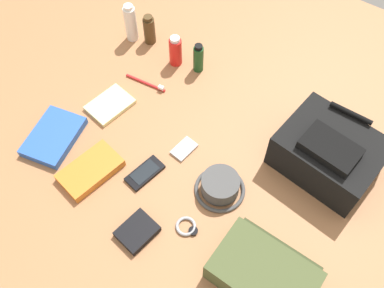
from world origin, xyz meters
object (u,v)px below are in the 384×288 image
backpack (329,153)px  sunscreen_spray (175,51)px  toothpaste_tube (131,23)px  shampoo_bottle (198,58)px  cologne_bottle (149,30)px  wristwatch (187,227)px  bucket_hat (220,186)px  cell_phone (145,173)px  toothbrush (148,84)px  toiletry_pouch (264,274)px  wallet (137,231)px  travel_guidebook (91,170)px  paperback_novel (54,137)px  media_player (184,149)px  notepad (110,105)px

backpack → sunscreen_spray: backpack is taller
toothpaste_tube → shampoo_bottle: (0.30, 0.01, -0.02)m
backpack → cologne_bottle: size_ratio=2.67×
sunscreen_spray → cologne_bottle: bearing=166.5°
cologne_bottle → wristwatch: 0.78m
bucket_hat → cell_phone: size_ratio=1.18×
bucket_hat → toothbrush: bucket_hat is taller
backpack → toiletry_pouch: (0.01, -0.43, -0.03)m
toiletry_pouch → toothpaste_tube: toothpaste_tube is taller
toiletry_pouch → sunscreen_spray: sunscreen_spray is taller
bucket_hat → toothpaste_tube: 0.74m
toothbrush → wallet: 0.56m
backpack → wristwatch: bearing=-119.8°
toiletry_pouch → wallet: 0.38m
travel_guidebook → cologne_bottle: bearing=108.7°
toothpaste_tube → toiletry_pouch: bearing=-31.4°
cologne_bottle → wristwatch: cologne_bottle is taller
cologne_bottle → paperback_novel: size_ratio=0.54×
media_player → notepad: notepad is taller
wristwatch → notepad: 0.53m
toothbrush → notepad: bearing=-108.5°
toiletry_pouch → sunscreen_spray: size_ratio=2.23×
shampoo_bottle → cell_phone: size_ratio=0.90×
toiletry_pouch → toothbrush: 0.78m
paperback_novel → travel_guidebook: bearing=-8.6°
toothbrush → notepad: toothbrush is taller
shampoo_bottle → cell_phone: bearing=-77.2°
cell_phone → backpack: bearing=37.5°
wristwatch → wallet: size_ratio=0.65×
toothbrush → bucket_hat: bearing=-25.7°
toothpaste_tube → cologne_bottle: bearing=20.3°
travel_guidebook → media_player: travel_guidebook is taller
wristwatch → cologne_bottle: bearing=134.9°
shampoo_bottle → paperback_novel: (-0.23, -0.53, -0.04)m
cologne_bottle → wristwatch: bearing=-45.1°
toiletry_pouch → travel_guidebook: size_ratio=1.31×
toiletry_pouch → cologne_bottle: size_ratio=2.27×
paperback_novel → notepad: size_ratio=1.52×
toothpaste_tube → wristwatch: 0.82m
sunscreen_spray → wallet: size_ratio=1.14×
sunscreen_spray → media_player: size_ratio=1.39×
toothpaste_tube → cell_phone: toothpaste_tube is taller
bucket_hat → wristwatch: bucket_hat is taller
sunscreen_spray → shampoo_bottle: 0.09m
backpack → wallet: 0.63m
cell_phone → wristwatch: (0.21, -0.07, -0.00)m
toiletry_pouch → toothbrush: toiletry_pouch is taller
sunscreen_spray → cell_phone: bearing=-66.5°
toothbrush → travel_guidebook: bearing=-80.0°
cologne_bottle → shampoo_bottle: cologne_bottle is taller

